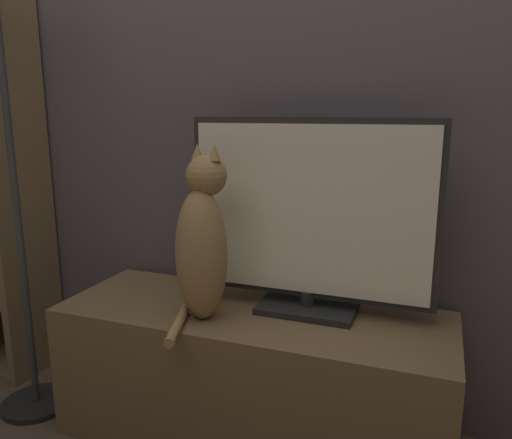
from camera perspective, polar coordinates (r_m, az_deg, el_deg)
wall_back at (r=1.70m, az=2.85°, el=21.31°), size 4.80×0.05×2.60m
tv_stand at (r=1.65m, az=-0.46°, el=-17.32°), size 1.20×0.43×0.43m
tv at (r=1.48m, az=6.16°, el=0.19°), size 0.74×0.18×0.58m
cat at (r=1.45m, az=-6.11°, el=-2.81°), size 0.19×0.31×0.51m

